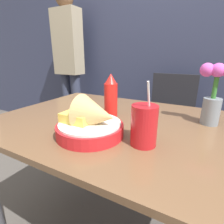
{
  "coord_description": "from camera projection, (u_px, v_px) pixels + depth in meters",
  "views": [
    {
      "loc": [
        0.34,
        -0.72,
        1.06
      ],
      "look_at": [
        -0.02,
        -0.06,
        0.82
      ],
      "focal_mm": 28.0,
      "sensor_mm": 36.0,
      "label": 1
    }
  ],
  "objects": [
    {
      "name": "wall_window",
      "position": [
        177.0,
        29.0,
        1.7
      ],
      "size": [
        7.0,
        0.06,
        2.6
      ],
      "color": "#2D334C",
      "rests_on": "ground_plane"
    },
    {
      "name": "drink_cup",
      "position": [
        144.0,
        127.0,
        0.6
      ],
      "size": [
        0.09,
        0.09,
        0.23
      ],
      "color": "red",
      "rests_on": "dining_table"
    },
    {
      "name": "chair_far_window",
      "position": [
        170.0,
        116.0,
        1.62
      ],
      "size": [
        0.4,
        0.4,
        0.9
      ],
      "color": "black",
      "rests_on": "ground_plane"
    },
    {
      "name": "food_basket",
      "position": [
        92.0,
        122.0,
        0.67
      ],
      "size": [
        0.26,
        0.26,
        0.16
      ],
      "color": "red",
      "rests_on": "dining_table"
    },
    {
      "name": "flower_vase",
      "position": [
        214.0,
        93.0,
        0.77
      ],
      "size": [
        0.14,
        0.08,
        0.27
      ],
      "color": "gray",
      "rests_on": "dining_table"
    },
    {
      "name": "dining_table",
      "position": [
        121.0,
        139.0,
        0.88
      ],
      "size": [
        1.26,
        0.86,
        0.76
      ],
      "color": "brown",
      "rests_on": "ground_plane"
    },
    {
      "name": "ketchup_bottle",
      "position": [
        111.0,
        96.0,
        0.89
      ],
      "size": [
        0.07,
        0.07,
        0.22
      ],
      "color": "red",
      "rests_on": "dining_table"
    },
    {
      "name": "person_standing",
      "position": [
        69.0,
        59.0,
        2.06
      ],
      "size": [
        0.32,
        0.19,
        1.74
      ],
      "color": "#2D3347",
      "rests_on": "ground_plane"
    }
  ]
}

